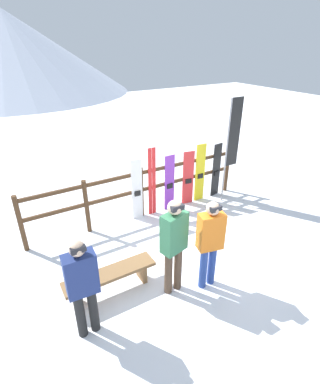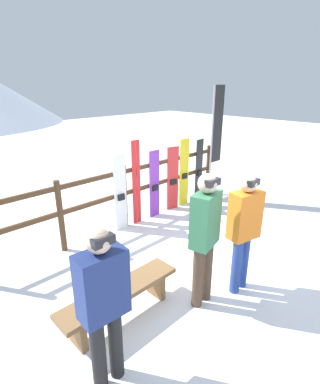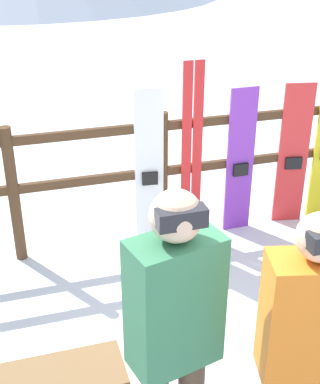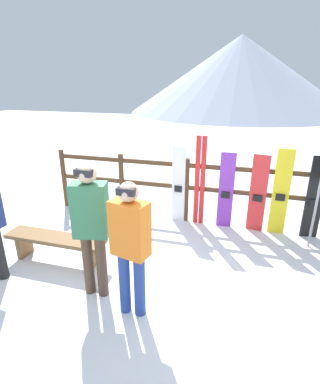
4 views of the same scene
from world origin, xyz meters
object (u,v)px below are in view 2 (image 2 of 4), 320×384
at_px(person_navy, 103,300).
at_px(snowboard_red, 173,179).
at_px(snowboard_white, 120,193).
at_px(ski_pair_red, 136,183).
at_px(snowboard_purple, 154,184).
at_px(snowboard_black_stripe, 199,170).
at_px(person_plaid_green, 205,231).
at_px(rental_flag, 215,133).
at_px(person_orange, 244,226).
at_px(bench, 120,296).
at_px(snowboard_yellow, 184,173).

distance_m(person_navy, snowboard_red, 4.32).
height_order(person_navy, snowboard_white, person_navy).
relative_size(ski_pair_red, snowboard_purple, 1.19).
bearing_deg(person_navy, snowboard_black_stripe, 29.07).
distance_m(person_navy, person_plaid_green, 1.53).
relative_size(snowboard_black_stripe, rental_flag, 0.55).
relative_size(person_navy, rental_flag, 0.61).
xyz_separation_m(person_orange, ski_pair_red, (0.37, 2.61, -0.12)).
relative_size(snowboard_purple, snowboard_black_stripe, 0.97).
distance_m(person_orange, person_navy, 2.11).
relative_size(bench, snowboard_white, 1.05).
height_order(bench, person_navy, person_navy).
distance_m(snowboard_yellow, rental_flag, 1.14).
height_order(person_orange, ski_pair_red, ski_pair_red).
distance_m(person_navy, rental_flag, 5.07).
distance_m(person_orange, snowboard_red, 2.98).
bearing_deg(rental_flag, person_orange, -137.32).
height_order(bench, rental_flag, rental_flag).
relative_size(bench, rental_flag, 0.59).
relative_size(snowboard_yellow, rental_flag, 0.58).
height_order(person_navy, snowboard_black_stripe, person_navy).
xyz_separation_m(bench, snowboard_white, (1.48, 1.90, 0.43)).
bearing_deg(snowboard_red, bench, -147.12).
bearing_deg(snowboard_black_stripe, snowboard_white, 180.00).
bearing_deg(person_navy, rental_flag, 25.06).
height_order(snowboard_red, rental_flag, rental_flag).
height_order(snowboard_white, rental_flag, rental_flag).
bearing_deg(snowboard_white, rental_flag, -8.15).
relative_size(bench, person_navy, 0.96).
xyz_separation_m(ski_pair_red, snowboard_red, (1.06, -0.00, -0.14)).
xyz_separation_m(ski_pair_red, snowboard_purple, (0.49, -0.00, -0.14)).
relative_size(bench, snowboard_yellow, 1.01).
relative_size(ski_pair_red, rental_flag, 0.64).
height_order(person_orange, rental_flag, rental_flag).
bearing_deg(snowboard_purple, snowboard_yellow, 0.01).
height_order(person_orange, snowboard_white, person_orange).
bearing_deg(person_orange, bench, 155.13).
bearing_deg(snowboard_red, person_orange, -118.70).
relative_size(snowboard_white, rental_flag, 0.56).
distance_m(person_navy, snowboard_yellow, 4.63).
height_order(snowboard_red, snowboard_yellow, snowboard_yellow).
bearing_deg(rental_flag, snowboard_white, 171.85).
bearing_deg(bench, snowboard_white, 52.09).
distance_m(bench, rental_flag, 4.45).
distance_m(snowboard_white, snowboard_black_stripe, 2.39).
bearing_deg(snowboard_red, ski_pair_red, 179.81).
bearing_deg(person_orange, snowboard_yellow, 55.29).
xyz_separation_m(person_navy, snowboard_white, (2.07, 2.48, -0.20)).
height_order(snowboard_purple, rental_flag, rental_flag).
bearing_deg(ski_pair_red, snowboard_black_stripe, -0.10).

